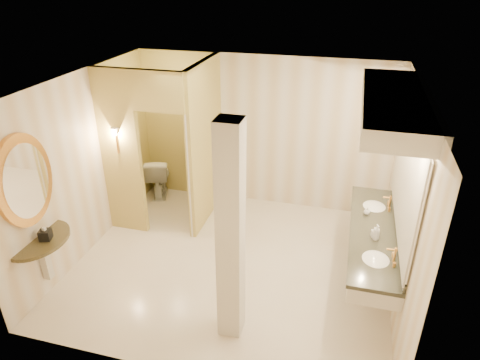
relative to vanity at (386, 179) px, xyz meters
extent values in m
plane|color=silver|center=(-1.98, -0.08, -1.63)|extent=(4.50, 4.50, 0.00)
plane|color=silver|center=(-1.98, -0.08, 1.07)|extent=(4.50, 4.50, 0.00)
cube|color=silver|center=(-1.98, 1.92, -0.28)|extent=(4.50, 0.02, 2.70)
cube|color=silver|center=(-1.98, -2.08, -0.28)|extent=(4.50, 0.02, 2.70)
cube|color=silver|center=(-4.23, -0.08, -0.28)|extent=(0.02, 4.00, 2.70)
cube|color=silver|center=(0.27, -0.08, -0.28)|extent=(0.02, 4.00, 2.70)
cube|color=tan|center=(-2.78, 1.17, -0.28)|extent=(0.10, 1.50, 2.70)
cube|color=tan|center=(-3.90, 0.42, -0.28)|extent=(0.65, 0.10, 2.70)
cube|color=tan|center=(-3.18, 0.42, 0.77)|extent=(0.80, 0.10, 0.60)
cube|color=beige|center=(-2.91, 0.80, -0.58)|extent=(0.31, 0.77, 2.10)
cylinder|color=gold|center=(-3.90, 0.35, -0.08)|extent=(0.03, 0.03, 0.30)
cone|color=beige|center=(-3.90, 0.35, 0.12)|extent=(0.14, 0.14, 0.14)
cube|color=beige|center=(-0.03, 0.00, -0.90)|extent=(0.60, 2.37, 0.24)
cube|color=black|center=(-0.03, 0.00, -0.78)|extent=(0.64, 2.41, 0.05)
cube|color=black|center=(0.25, 0.00, -0.71)|extent=(0.03, 2.37, 0.10)
ellipsoid|color=white|center=(-0.03, -0.64, -0.80)|extent=(0.40, 0.44, 0.15)
cylinder|color=gold|center=(0.17, -0.64, -0.67)|extent=(0.03, 0.03, 0.22)
ellipsoid|color=white|center=(-0.03, 0.64, -0.80)|extent=(0.40, 0.44, 0.15)
cylinder|color=gold|center=(0.17, 0.64, -0.67)|extent=(0.03, 0.03, 0.22)
cube|color=white|center=(0.25, 0.00, 0.07)|extent=(0.03, 2.37, 1.40)
cube|color=beige|center=(-0.03, 0.00, 0.96)|extent=(0.75, 2.57, 0.22)
cylinder|color=black|center=(-4.21, -1.31, -0.78)|extent=(0.91, 0.91, 0.05)
cube|color=beige|center=(-4.17, -1.31, -1.08)|extent=(0.10, 0.10, 0.60)
cylinder|color=gold|center=(-4.19, -1.31, 0.07)|extent=(0.07, 0.91, 0.91)
cylinder|color=white|center=(-4.15, -1.31, 0.07)|extent=(0.02, 0.73, 0.73)
cube|color=beige|center=(-1.63, -1.31, -0.28)|extent=(0.27, 0.27, 2.70)
cube|color=black|center=(-4.08, -1.30, -0.69)|extent=(0.17, 0.17, 0.13)
imported|color=white|center=(-3.93, 1.65, -1.24)|extent=(0.65, 0.86, 0.77)
imported|color=beige|center=(-0.05, -0.17, -0.68)|extent=(0.08, 0.08, 0.14)
imported|color=silver|center=(-0.14, 0.37, -0.70)|extent=(0.12, 0.12, 0.11)
imported|color=#C6B28C|center=(-0.03, -0.22, -0.64)|extent=(0.11, 0.11, 0.22)
camera|label=1|loc=(-0.53, -5.02, 2.38)|focal=32.00mm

